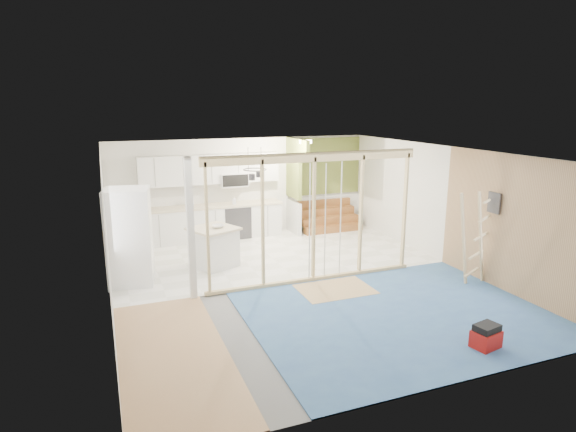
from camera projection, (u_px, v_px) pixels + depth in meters
name	position (u px, v px, depth m)	size (l,w,h in m)	color
room	(300.00, 220.00, 9.29)	(7.01, 8.01, 2.61)	slate
floor_overlays	(301.00, 281.00, 9.67)	(7.00, 8.00, 0.03)	white
stud_frame	(288.00, 206.00, 9.14)	(4.66, 0.14, 2.60)	#E0C989
base_cabinets	(188.00, 228.00, 11.97)	(4.45, 2.24, 0.93)	white
upper_cabinets	(213.00, 170.00, 12.34)	(3.60, 0.41, 0.85)	white
green_partition	(317.00, 197.00, 13.41)	(2.25, 1.51, 2.60)	olive
pot_rack	(255.00, 172.00, 10.74)	(0.52, 0.52, 0.72)	black
sheathing_panel	(519.00, 228.00, 8.70)	(0.02, 4.00, 2.60)	tan
electrical_panel	(494.00, 203.00, 9.14)	(0.04, 0.30, 0.40)	#37373C
ceiling_light	(306.00, 142.00, 12.22)	(0.32, 0.32, 0.08)	#FFEABF
fridge	(130.00, 237.00, 9.36)	(0.94, 0.92, 1.91)	white
island	(214.00, 247.00, 10.45)	(1.19, 1.19, 0.88)	silver
bowl	(218.00, 226.00, 10.34)	(0.26, 0.26, 0.06)	silver
soap_bottle_a	(191.00, 200.00, 12.29)	(0.13, 0.13, 0.33)	silver
soap_bottle_b	(234.00, 200.00, 12.48)	(0.09, 0.09, 0.20)	silver
toolbox	(486.00, 337.00, 7.00)	(0.44, 0.37, 0.37)	maroon
ladder	(474.00, 238.00, 9.28)	(1.00, 0.16, 1.87)	#D0B47F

